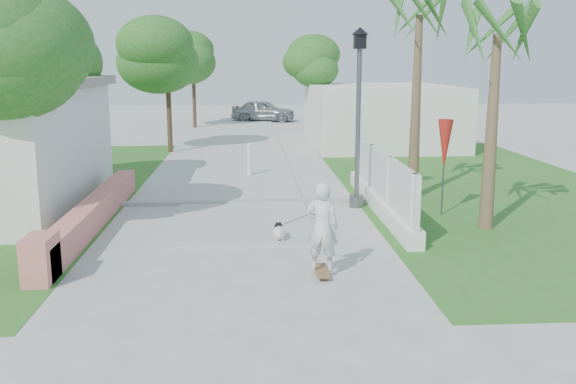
{
  "coord_description": "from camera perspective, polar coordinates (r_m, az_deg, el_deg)",
  "views": [
    {
      "loc": [
        0.17,
        -10.25,
        3.62
      ],
      "look_at": [
        0.95,
        2.11,
        1.1
      ],
      "focal_mm": 40.0,
      "sensor_mm": 36.0,
      "label": 1
    }
  ],
  "objects": [
    {
      "name": "patio_umbrella",
      "position": [
        15.58,
        13.76,
        4.04
      ],
      "size": [
        0.36,
        0.36,
        2.3
      ],
      "color": "#59595E",
      "rests_on": "ground"
    },
    {
      "name": "dog",
      "position": [
        13.12,
        -0.79,
        -3.56
      ],
      "size": [
        0.27,
        0.57,
        0.39
      ],
      "rotation": [
        0.0,
        0.0,
        0.04
      ],
      "color": "silver",
      "rests_on": "ground"
    },
    {
      "name": "tree_path_right",
      "position": [
        30.38,
        2.22,
        11.26
      ],
      "size": [
        3.0,
        3.0,
        4.79
      ],
      "color": "#4C3826",
      "rests_on": "ground"
    },
    {
      "name": "tree_path_left",
      "position": [
        26.42,
        -10.66,
        11.75
      ],
      "size": [
        3.4,
        3.4,
        5.23
      ],
      "color": "#4C3826",
      "rests_on": "ground"
    },
    {
      "name": "ground",
      "position": [
        10.87,
        -4.34,
        -7.99
      ],
      "size": [
        90.0,
        90.0,
        0.0
      ],
      "primitive_type": "plane",
      "color": "#B7B7B2",
      "rests_on": "ground"
    },
    {
      "name": "lattice_fence",
      "position": [
        15.89,
        8.2,
        0.22
      ],
      "size": [
        0.35,
        7.0,
        1.5
      ],
      "color": "white",
      "rests_on": "ground"
    },
    {
      "name": "tree_left_mid",
      "position": [
        19.57,
        -20.74,
        10.41
      ],
      "size": [
        3.2,
        3.2,
        4.85
      ],
      "color": "#4C3826",
      "rests_on": "ground"
    },
    {
      "name": "tree_path_far",
      "position": [
        36.35,
        -8.42,
        11.7
      ],
      "size": [
        3.2,
        3.2,
        5.17
      ],
      "color": "#4C3826",
      "rests_on": "ground"
    },
    {
      "name": "parked_car",
      "position": [
        39.82,
        -2.21,
        7.24
      ],
      "size": [
        4.11,
        2.25,
        1.32
      ],
      "primitive_type": "imported",
      "rotation": [
        0.0,
        0.0,
        1.39
      ],
      "color": "#ADB0B5",
      "rests_on": "ground"
    },
    {
      "name": "grass_right",
      "position": [
        19.82,
        16.64,
        0.51
      ],
      "size": [
        8.0,
        20.0,
        0.01
      ],
      "primitive_type": "cube",
      "color": "#2F6921",
      "rests_on": "ground"
    },
    {
      "name": "skateboarder",
      "position": [
        11.73,
        1.15,
        -2.75
      ],
      "size": [
        0.94,
        2.72,
        1.63
      ],
      "rotation": [
        0.0,
        0.0,
        2.92
      ],
      "color": "brown",
      "rests_on": "ground"
    },
    {
      "name": "street_lamp",
      "position": [
        16.03,
        6.27,
        7.16
      ],
      "size": [
        0.44,
        0.44,
        4.44
      ],
      "color": "#59595E",
      "rests_on": "ground"
    },
    {
      "name": "building_right",
      "position": [
        28.94,
        8.11,
        6.79
      ],
      "size": [
        6.0,
        8.0,
        2.6
      ],
      "primitive_type": "cube",
      "color": "silver",
      "rests_on": "ground"
    },
    {
      "name": "tree_left_near",
      "position": [
        14.03,
        -23.45,
        11.4
      ],
      "size": [
        3.6,
        3.6,
        5.28
      ],
      "color": "#4C3826",
      "rests_on": "ground"
    },
    {
      "name": "pink_wall",
      "position": [
        14.61,
        -17.25,
        -2.11
      ],
      "size": [
        0.45,
        8.2,
        0.8
      ],
      "color": "#C46564",
      "rests_on": "ground"
    },
    {
      "name": "palm_near",
      "position": [
        14.43,
        18.08,
        12.28
      ],
      "size": [
        1.8,
        1.8,
        4.7
      ],
      "color": "brown",
      "rests_on": "ground"
    },
    {
      "name": "path_strip",
      "position": [
        30.46,
        -3.89,
        4.71
      ],
      "size": [
        3.2,
        36.0,
        0.06
      ],
      "primitive_type": "cube",
      "color": "#B7B7B2",
      "rests_on": "ground"
    },
    {
      "name": "curb",
      "position": [
        16.64,
        -4.1,
        -0.92
      ],
      "size": [
        6.5,
        0.25,
        0.1
      ],
      "primitive_type": "cube",
      "color": "#999993",
      "rests_on": "ground"
    },
    {
      "name": "palm_far",
      "position": [
        17.34,
        11.56,
        14.13
      ],
      "size": [
        1.8,
        1.8,
        5.3
      ],
      "color": "brown",
      "rests_on": "ground"
    },
    {
      "name": "bollard",
      "position": [
        20.48,
        -3.47,
        2.96
      ],
      "size": [
        0.14,
        0.14,
        1.09
      ],
      "color": "white",
      "rests_on": "ground"
    }
  ]
}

